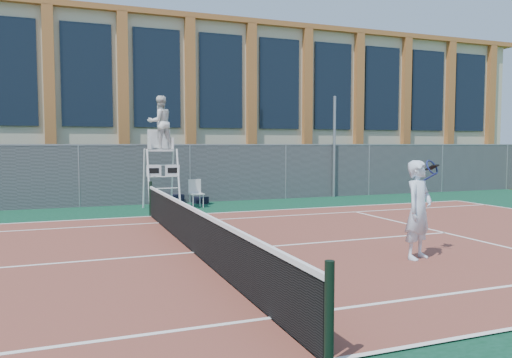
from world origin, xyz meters
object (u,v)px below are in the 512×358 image
object	(u,v)px
steel_pole	(334,147)
tennis_player	(419,210)
umpire_chair	(160,126)
plastic_chair	(196,191)

from	to	relation	value
steel_pole	tennis_player	xyz separation A→B (m)	(-4.28, -10.77, -1.14)
steel_pole	umpire_chair	distance (m)	7.83
umpire_chair	tennis_player	bearing A→B (deg)	-69.88
umpire_chair	steel_pole	bearing A→B (deg)	12.20
steel_pole	umpire_chair	bearing A→B (deg)	-167.80
steel_pole	plastic_chair	xyz separation A→B (m)	(-6.34, -1.34, -1.54)
tennis_player	plastic_chair	bearing A→B (deg)	102.30
steel_pole	umpire_chair	size ratio (longest dim) A/B	1.09
steel_pole	tennis_player	size ratio (longest dim) A/B	2.24
umpire_chair	plastic_chair	size ratio (longest dim) A/B	3.96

